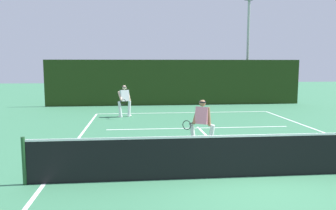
{
  "coord_description": "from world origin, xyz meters",
  "views": [
    {
      "loc": [
        -2.66,
        -7.5,
        2.71
      ],
      "look_at": [
        -1.31,
        6.13,
        1.0
      ],
      "focal_mm": 35.56,
      "sensor_mm": 36.0,
      "label": 1
    }
  ],
  "objects": [
    {
      "name": "ground_plane",
      "position": [
        0.0,
        0.0,
        0.0
      ],
      "size": [
        80.0,
        80.0,
        0.0
      ],
      "primitive_type": "plane",
      "color": "#387752"
    },
    {
      "name": "court_line_centre",
      "position": [
        0.0,
        3.2,
        0.0
      ],
      "size": [
        0.1,
        6.4,
        0.01
      ],
      "primitive_type": "cube",
      "color": "white",
      "rests_on": "ground_plane"
    },
    {
      "name": "player_near",
      "position": [
        -0.55,
        2.82,
        0.86
      ],
      "size": [
        1.08,
        0.77,
        1.57
      ],
      "rotation": [
        0.0,
        0.0,
        2.57
      ],
      "color": "silver",
      "rests_on": "ground_plane"
    },
    {
      "name": "back_fence_windscreen",
      "position": [
        0.0,
        14.1,
        1.48
      ],
      "size": [
        16.72,
        0.12,
        2.96
      ],
      "primitive_type": "cube",
      "color": "#1E3411",
      "rests_on": "ground_plane"
    },
    {
      "name": "court_line_service",
      "position": [
        0.0,
        6.13,
        0.0
      ],
      "size": [
        7.74,
        0.1,
        0.01
      ],
      "primitive_type": "cube",
      "color": "white",
      "rests_on": "ground_plane"
    },
    {
      "name": "tennis_net",
      "position": [
        0.0,
        0.0,
        0.53
      ],
      "size": [
        10.41,
        0.09,
        1.09
      ],
      "color": "#1E4723",
      "rests_on": "ground_plane"
    },
    {
      "name": "tennis_ball",
      "position": [
        -3.35,
        3.2,
        0.03
      ],
      "size": [
        0.07,
        0.07,
        0.07
      ],
      "primitive_type": "sphere",
      "color": "#D1E033",
      "rests_on": "ground_plane"
    },
    {
      "name": "player_far",
      "position": [
        -3.21,
        9.42,
        0.89
      ],
      "size": [
        0.74,
        0.92,
        1.62
      ],
      "rotation": [
        0.0,
        0.0,
        3.5
      ],
      "color": "silver",
      "rests_on": "ground_plane"
    },
    {
      "name": "light_pole",
      "position": [
        5.35,
        15.75,
        4.59
      ],
      "size": [
        0.55,
        0.44,
        7.48
      ],
      "color": "#9EA39E",
      "rests_on": "ground_plane"
    },
    {
      "name": "court_line_sideline_left",
      "position": [
        -4.75,
        0.0,
        0.0
      ],
      "size": [
        0.1,
        21.18,
        0.01
      ],
      "primitive_type": "cube",
      "color": "white",
      "rests_on": "ground_plane"
    },
    {
      "name": "court_line_baseline_far",
      "position": [
        0.0,
        10.59,
        0.0
      ],
      "size": [
        9.49,
        0.1,
        0.01
      ],
      "primitive_type": "cube",
      "color": "white",
      "rests_on": "ground_plane"
    }
  ]
}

